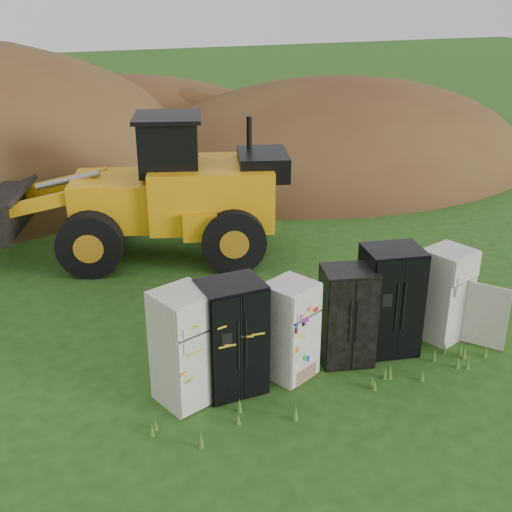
{
  "coord_description": "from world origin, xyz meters",
  "views": [
    {
      "loc": [
        -4.7,
        -7.94,
        5.8
      ],
      "look_at": [
        -0.34,
        2.0,
        1.26
      ],
      "focal_mm": 45.0,
      "sensor_mm": 36.0,
      "label": 1
    }
  ],
  "objects_px": {
    "fridge_leftmost": "(185,347)",
    "fridge_black_right": "(390,300)",
    "fridge_black_side": "(232,337)",
    "wheel_loader": "(135,188)",
    "fridge_dark_mid": "(347,316)",
    "fridge_open_door": "(445,294)",
    "fridge_sticker": "(290,330)"
  },
  "relations": [
    {
      "from": "fridge_black_side",
      "to": "wheel_loader",
      "type": "distance_m",
      "value": 6.0
    },
    {
      "from": "fridge_leftmost",
      "to": "fridge_black_side",
      "type": "relative_size",
      "value": 0.99
    },
    {
      "from": "fridge_dark_mid",
      "to": "fridge_black_right",
      "type": "height_order",
      "value": "fridge_black_right"
    },
    {
      "from": "fridge_leftmost",
      "to": "fridge_black_side",
      "type": "bearing_deg",
      "value": -19.57
    },
    {
      "from": "fridge_sticker",
      "to": "fridge_black_right",
      "type": "distance_m",
      "value": 1.9
    },
    {
      "from": "fridge_sticker",
      "to": "fridge_dark_mid",
      "type": "height_order",
      "value": "fridge_dark_mid"
    },
    {
      "from": "fridge_black_right",
      "to": "fridge_dark_mid",
      "type": "bearing_deg",
      "value": -166.24
    },
    {
      "from": "fridge_black_side",
      "to": "fridge_open_door",
      "type": "bearing_deg",
      "value": -0.92
    },
    {
      "from": "fridge_black_right",
      "to": "fridge_open_door",
      "type": "relative_size",
      "value": 1.12
    },
    {
      "from": "fridge_black_side",
      "to": "fridge_dark_mid",
      "type": "relative_size",
      "value": 1.09
    },
    {
      "from": "fridge_leftmost",
      "to": "wheel_loader",
      "type": "bearing_deg",
      "value": 64.85
    },
    {
      "from": "fridge_dark_mid",
      "to": "fridge_open_door",
      "type": "distance_m",
      "value": 2.0
    },
    {
      "from": "fridge_leftmost",
      "to": "fridge_black_right",
      "type": "bearing_deg",
      "value": -17.77
    },
    {
      "from": "fridge_black_side",
      "to": "wheel_loader",
      "type": "relative_size",
      "value": 0.27
    },
    {
      "from": "fridge_open_door",
      "to": "wheel_loader",
      "type": "xyz_separation_m",
      "value": [
        -4.03,
        5.95,
        0.79
      ]
    },
    {
      "from": "fridge_dark_mid",
      "to": "wheel_loader",
      "type": "distance_m",
      "value": 6.34
    },
    {
      "from": "fridge_black_right",
      "to": "wheel_loader",
      "type": "relative_size",
      "value": 0.28
    },
    {
      "from": "fridge_sticker",
      "to": "fridge_dark_mid",
      "type": "relative_size",
      "value": 0.97
    },
    {
      "from": "fridge_black_right",
      "to": "wheel_loader",
      "type": "distance_m",
      "value": 6.62
    },
    {
      "from": "fridge_leftmost",
      "to": "fridge_black_right",
      "type": "height_order",
      "value": "fridge_black_right"
    },
    {
      "from": "wheel_loader",
      "to": "fridge_black_right",
      "type": "bearing_deg",
      "value": -45.07
    },
    {
      "from": "fridge_sticker",
      "to": "fridge_leftmost",
      "type": "bearing_deg",
      "value": 155.74
    },
    {
      "from": "fridge_open_door",
      "to": "fridge_black_side",
      "type": "bearing_deg",
      "value": 164.59
    },
    {
      "from": "fridge_black_side",
      "to": "fridge_black_right",
      "type": "relative_size",
      "value": 0.97
    },
    {
      "from": "fridge_dark_mid",
      "to": "wheel_loader",
      "type": "bearing_deg",
      "value": 124.57
    },
    {
      "from": "fridge_black_right",
      "to": "fridge_open_door",
      "type": "distance_m",
      "value": 1.16
    },
    {
      "from": "fridge_sticker",
      "to": "fridge_dark_mid",
      "type": "distance_m",
      "value": 1.06
    },
    {
      "from": "fridge_black_right",
      "to": "fridge_black_side",
      "type": "bearing_deg",
      "value": -167.14
    },
    {
      "from": "fridge_dark_mid",
      "to": "fridge_open_door",
      "type": "relative_size",
      "value": 1.0
    },
    {
      "from": "fridge_leftmost",
      "to": "fridge_dark_mid",
      "type": "height_order",
      "value": "fridge_leftmost"
    },
    {
      "from": "fridge_leftmost",
      "to": "wheel_loader",
      "type": "height_order",
      "value": "wheel_loader"
    },
    {
      "from": "fridge_black_right",
      "to": "fridge_open_door",
      "type": "height_order",
      "value": "fridge_black_right"
    }
  ]
}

